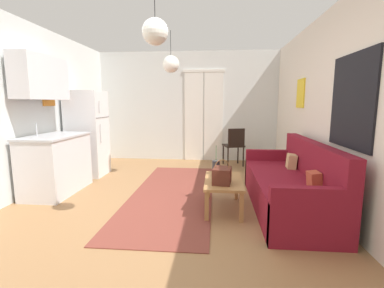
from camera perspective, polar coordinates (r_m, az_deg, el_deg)
name	(u,v)px	position (r m, az deg, el deg)	size (l,w,h in m)	color
ground_plane	(158,221)	(3.52, -7.16, -15.94)	(4.94, 7.63, 0.10)	#996D44
wall_back	(188,107)	(6.72, -0.77, 7.84)	(4.54, 0.13, 2.65)	silver
wall_right	(354,111)	(3.48, 31.14, 6.03)	(0.12, 7.23, 2.65)	silver
area_rug	(173,193)	(4.31, -4.10, -10.41)	(1.23, 3.33, 0.01)	brown
couch	(292,188)	(3.89, 20.38, -8.66)	(0.83, 2.18, 0.91)	maroon
coffee_table	(223,184)	(3.64, 6.66, -8.40)	(0.49, 0.88, 0.40)	#A87542
bamboo_vase	(216,167)	(3.87, 5.09, -4.95)	(0.11, 0.11, 0.42)	#2D2D33
handbag	(222,175)	(3.45, 6.37, -6.62)	(0.26, 0.31, 0.31)	#512319
refrigerator	(88,134)	(5.63, -21.24, 2.06)	(0.67, 0.61, 1.64)	white
kitchen_counter	(53,143)	(4.73, -27.41, 0.17)	(0.64, 1.14, 2.11)	silver
accent_chair	(234,144)	(6.11, 8.97, -0.05)	(0.51, 0.50, 0.86)	black
pendant_lamp_near	(155,32)	(2.92, -7.81, 22.51)	(0.26, 0.26, 0.67)	black
pendant_lamp_far	(171,64)	(4.91, -4.50, 16.53)	(0.30, 0.30, 0.71)	black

